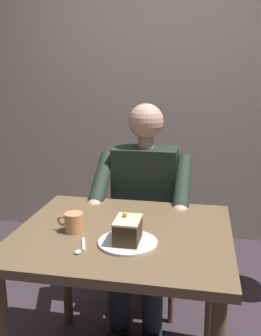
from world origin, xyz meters
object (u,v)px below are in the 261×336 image
(dining_table, at_px, (123,252))
(dessert_spoon, at_px, (81,248))
(coffee_cup, at_px, (74,222))
(cake_slice, at_px, (128,230))
(chair, at_px, (147,224))
(seated_person, at_px, (143,211))

(dining_table, xyz_separation_m, dessert_spoon, (0.12, 0.20, 0.10))
(dining_table, bearing_deg, coffee_cup, 12.51)
(cake_slice, distance_m, coffee_cup, 0.26)
(chair, bearing_deg, dining_table, 90.00)
(seated_person, height_order, cake_slice, seated_person)
(chair, relative_size, seated_person, 0.72)
(chair, distance_m, cake_slice, 0.89)
(coffee_cup, height_order, dessert_spoon, coffee_cup)
(coffee_cup, bearing_deg, seated_person, -108.87)
(chair, xyz_separation_m, seated_person, (0.00, 0.17, 0.15))
(chair, xyz_separation_m, dessert_spoon, (0.12, 0.91, 0.27))
(cake_slice, height_order, dessert_spoon, cake_slice)
(chair, height_order, dessert_spoon, chair)
(chair, relative_size, cake_slice, 6.48)
(dining_table, height_order, dessert_spoon, dessert_spoon)
(dining_table, relative_size, cake_slice, 6.60)
(seated_person, bearing_deg, cake_slice, 93.72)
(dining_table, height_order, cake_slice, cake_slice)
(chair, height_order, cake_slice, chair)
(chair, distance_m, coffee_cup, 0.85)
(cake_slice, bearing_deg, seated_person, -86.28)
(chair, height_order, seated_person, seated_person)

